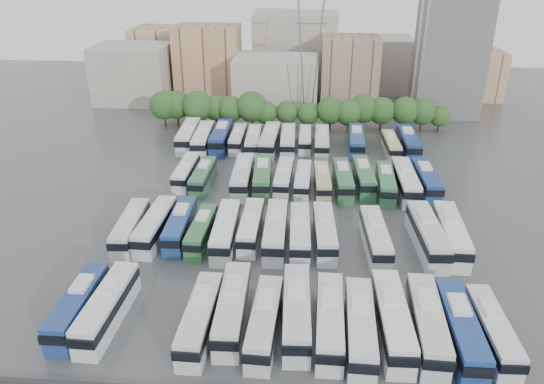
# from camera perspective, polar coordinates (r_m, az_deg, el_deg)

# --- Properties ---
(ground) EXTENTS (220.00, 220.00, 0.00)m
(ground) POSITION_cam_1_polar(r_m,az_deg,el_deg) (77.13, 1.92, -3.23)
(ground) COLOR #424447
(ground) RESTS_ON ground
(tree_line) EXTENTS (64.37, 7.88, 8.36)m
(tree_line) POSITION_cam_1_polar(r_m,az_deg,el_deg) (114.57, 1.76, 8.91)
(tree_line) COLOR black
(tree_line) RESTS_ON ground
(city_buildings) EXTENTS (102.00, 35.00, 20.00)m
(city_buildings) POSITION_cam_1_polar(r_m,az_deg,el_deg) (142.91, 0.15, 13.61)
(city_buildings) COLOR #9E998E
(city_buildings) RESTS_ON ground
(apartment_tower) EXTENTS (14.00, 14.00, 26.00)m
(apartment_tower) POSITION_cam_1_polar(r_m,az_deg,el_deg) (131.83, 18.53, 13.63)
(apartment_tower) COLOR silver
(apartment_tower) RESTS_ON ground
(electricity_pylon) EXTENTS (9.00, 6.91, 33.83)m
(electricity_pylon) POSITION_cam_1_polar(r_m,az_deg,el_deg) (119.13, 4.12, 16.46)
(electricity_pylon) COLOR slate
(electricity_pylon) RESTS_ON ground
(bus_r0_s0) EXTENTS (2.66, 12.20, 3.83)m
(bus_r0_s0) POSITION_cam_1_polar(r_m,az_deg,el_deg) (61.10, -20.10, -11.38)
(bus_r0_s0) COLOR navy
(bus_r0_s0) RESTS_ON ground
(bus_r0_s1) EXTENTS (3.29, 12.87, 4.01)m
(bus_r0_s1) POSITION_cam_1_polar(r_m,az_deg,el_deg) (59.77, -17.30, -11.71)
(bus_r0_s1) COLOR silver
(bus_r0_s1) RESTS_ON ground
(bus_r0_s4) EXTENTS (2.93, 12.43, 3.88)m
(bus_r0_s4) POSITION_cam_1_polar(r_m,az_deg,el_deg) (56.31, -7.72, -13.28)
(bus_r0_s4) COLOR silver
(bus_r0_s4) RESTS_ON ground
(bus_r0_s5) EXTENTS (3.06, 12.94, 4.04)m
(bus_r0_s5) POSITION_cam_1_polar(r_m,az_deg,el_deg) (57.17, -4.28, -12.32)
(bus_r0_s5) COLOR silver
(bus_r0_s5) RESTS_ON ground
(bus_r0_s6) EXTENTS (3.20, 12.28, 3.82)m
(bus_r0_s6) POSITION_cam_1_polar(r_m,az_deg,el_deg) (55.48, -0.80, -13.73)
(bus_r0_s6) COLOR silver
(bus_r0_s6) RESTS_ON ground
(bus_r0_s7) EXTENTS (3.27, 13.14, 4.10)m
(bus_r0_s7) POSITION_cam_1_polar(r_m,az_deg,el_deg) (56.60, 2.66, -12.68)
(bus_r0_s7) COLOR silver
(bus_r0_s7) RESTS_ON ground
(bus_r0_s8) EXTENTS (3.04, 12.69, 3.96)m
(bus_r0_s8) POSITION_cam_1_polar(r_m,az_deg,el_deg) (55.85, 6.23, -13.51)
(bus_r0_s8) COLOR silver
(bus_r0_s8) RESTS_ON ground
(bus_r0_s9) EXTENTS (3.21, 12.87, 4.01)m
(bus_r0_s9) POSITION_cam_1_polar(r_m,az_deg,el_deg) (55.39, 9.47, -14.10)
(bus_r0_s9) COLOR silver
(bus_r0_s9) RESTS_ON ground
(bus_r0_s10) EXTENTS (3.17, 13.38, 4.18)m
(bus_r0_s10) POSITION_cam_1_polar(r_m,az_deg,el_deg) (56.78, 12.82, -13.20)
(bus_r0_s10) COLOR white
(bus_r0_s10) RESTS_ON ground
(bus_r0_s11) EXTENTS (3.41, 13.24, 4.12)m
(bus_r0_s11) POSITION_cam_1_polar(r_m,az_deg,el_deg) (57.22, 16.37, -13.37)
(bus_r0_s11) COLOR silver
(bus_r0_s11) RESTS_ON ground
(bus_r0_s12) EXTENTS (2.86, 12.89, 4.04)m
(bus_r0_s12) POSITION_cam_1_polar(r_m,az_deg,el_deg) (57.50, 19.61, -13.73)
(bus_r0_s12) COLOR navy
(bus_r0_s12) RESTS_ON ground
(bus_r0_s13) EXTENTS (2.85, 11.81, 3.69)m
(bus_r0_s13) POSITION_cam_1_polar(r_m,az_deg,el_deg) (58.78, 22.60, -13.56)
(bus_r0_s13) COLOR silver
(bus_r0_s13) RESTS_ON ground
(bus_r1_s0) EXTENTS (3.24, 12.24, 3.81)m
(bus_r1_s0) POSITION_cam_1_polar(r_m,az_deg,el_deg) (74.37, -14.97, -3.67)
(bus_r1_s0) COLOR silver
(bus_r1_s0) RESTS_ON ground
(bus_r1_s1) EXTENTS (3.24, 12.64, 3.94)m
(bus_r1_s1) POSITION_cam_1_polar(r_m,az_deg,el_deg) (73.92, -12.43, -3.51)
(bus_r1_s1) COLOR silver
(bus_r1_s1) RESTS_ON ground
(bus_r1_s2) EXTENTS (2.87, 12.04, 3.76)m
(bus_r1_s2) POSITION_cam_1_polar(r_m,az_deg,el_deg) (73.50, -9.87, -3.52)
(bus_r1_s2) COLOR navy
(bus_r1_s2) RESTS_ON ground
(bus_r1_s3) EXTENTS (2.81, 11.14, 3.47)m
(bus_r1_s3) POSITION_cam_1_polar(r_m,az_deg,el_deg) (72.03, -7.58, -4.12)
(bus_r1_s3) COLOR #2E6C3C
(bus_r1_s3) RESTS_ON ground
(bus_r1_s4) EXTENTS (3.06, 12.82, 4.00)m
(bus_r1_s4) POSITION_cam_1_polar(r_m,az_deg,el_deg) (71.18, -5.01, -4.12)
(bus_r1_s4) COLOR white
(bus_r1_s4) RESTS_ON ground
(bus_r1_s5) EXTENTS (2.71, 11.86, 3.71)m
(bus_r1_s5) POSITION_cam_1_polar(r_m,az_deg,el_deg) (72.24, -2.27, -3.70)
(bus_r1_s5) COLOR white
(bus_r1_s5) RESTS_ON ground
(bus_r1_s6) EXTENTS (2.91, 12.93, 4.05)m
(bus_r1_s6) POSITION_cam_1_polar(r_m,az_deg,el_deg) (70.85, 0.39, -4.14)
(bus_r1_s6) COLOR silver
(bus_r1_s6) RESTS_ON ground
(bus_r1_s7) EXTENTS (3.04, 12.35, 3.85)m
(bus_r1_s7) POSITION_cam_1_polar(r_m,az_deg,el_deg) (70.65, 3.01, -4.37)
(bus_r1_s7) COLOR silver
(bus_r1_s7) RESTS_ON ground
(bus_r1_s8) EXTENTS (3.23, 12.36, 3.84)m
(bus_r1_s8) POSITION_cam_1_polar(r_m,az_deg,el_deg) (71.05, 5.69, -4.29)
(bus_r1_s8) COLOR silver
(bus_r1_s8) RESTS_ON ground
(bus_r1_s10) EXTENTS (3.32, 12.51, 3.89)m
(bus_r1_s10) POSITION_cam_1_polar(r_m,az_deg,el_deg) (70.85, 11.05, -4.74)
(bus_r1_s10) COLOR silver
(bus_r1_s10) RESTS_ON ground
(bus_r1_s12) EXTENTS (3.66, 13.73, 4.27)m
(bus_r1_s12) POSITION_cam_1_polar(r_m,az_deg,el_deg) (72.60, 16.36, -4.41)
(bus_r1_s12) COLOR silver
(bus_r1_s12) RESTS_ON ground
(bus_r1_s13) EXTENTS (3.49, 13.54, 4.22)m
(bus_r1_s13) POSITION_cam_1_polar(r_m,az_deg,el_deg) (73.67, 18.70, -4.31)
(bus_r1_s13) COLOR white
(bus_r1_s13) RESTS_ON ground
(bus_r2_s1) EXTENTS (2.58, 11.42, 3.58)m
(bus_r2_s1) POSITION_cam_1_polar(r_m,az_deg,el_deg) (90.53, -9.21, 2.17)
(bus_r2_s1) COLOR white
(bus_r2_s1) RESTS_ON ground
(bus_r2_s2) EXTENTS (2.83, 11.57, 3.61)m
(bus_r2_s2) POSITION_cam_1_polar(r_m,az_deg,el_deg) (88.26, -7.43, 1.68)
(bus_r2_s2) COLOR #2F6E42
(bus_r2_s2) RESTS_ON ground
(bus_r2_s4) EXTENTS (3.17, 13.12, 4.10)m
(bus_r2_s4) POSITION_cam_1_polar(r_m,az_deg,el_deg) (87.16, -3.20, 1.72)
(bus_r2_s4) COLOR silver
(bus_r2_s4) RESTS_ON ground
(bus_r2_s5) EXTENTS (3.37, 12.78, 3.97)m
(bus_r2_s5) POSITION_cam_1_polar(r_m,az_deg,el_deg) (87.11, -1.03, 1.70)
(bus_r2_s5) COLOR #2E6D3D
(bus_r2_s5) RESTS_ON ground
(bus_r2_s6) EXTENTS (2.94, 11.70, 3.65)m
(bus_r2_s6) POSITION_cam_1_polar(r_m,az_deg,el_deg) (87.08, 1.27, 1.57)
(bus_r2_s6) COLOR silver
(bus_r2_s6) RESTS_ON ground
(bus_r2_s7) EXTENTS (2.74, 11.11, 3.47)m
(bus_r2_s7) POSITION_cam_1_polar(r_m,az_deg,el_deg) (86.63, 3.35, 1.34)
(bus_r2_s7) COLOR silver
(bus_r2_s7) RESTS_ON ground
(bus_r2_s8) EXTENTS (2.84, 11.16, 3.47)m
(bus_r2_s8) POSITION_cam_1_polar(r_m,az_deg,el_deg) (86.35, 5.43, 1.18)
(bus_r2_s8) COLOR tan
(bus_r2_s8) RESTS_ON ground
(bus_r2_s9) EXTENTS (3.14, 12.21, 3.80)m
(bus_r2_s9) POSITION_cam_1_polar(r_m,az_deg,el_deg) (87.02, 7.65, 1.38)
(bus_r2_s9) COLOR #2D6941
(bus_r2_s9) RESTS_ON ground
(bus_r2_s10) EXTENTS (3.24, 12.29, 3.82)m
(bus_r2_s10) POSITION_cam_1_polar(r_m,az_deg,el_deg) (88.52, 9.81, 1.66)
(bus_r2_s10) COLOR #2E6D46
(bus_r2_s10) RESTS_ON ground
(bus_r2_s11) EXTENTS (3.15, 11.97, 3.72)m
(bus_r2_s11) POSITION_cam_1_polar(r_m,az_deg,el_deg) (87.14, 12.14, 1.02)
(bus_r2_s11) COLOR #2F6E44
(bus_r2_s11) RESTS_ON ground
(bus_r2_s12) EXTENTS (3.03, 13.31, 4.17)m
(bus_r2_s12) POSITION_cam_1_polar(r_m,az_deg,el_deg) (87.81, 14.17, 1.16)
(bus_r2_s12) COLOR silver
(bus_r2_s12) RESTS_ON ground
(bus_r2_s13) EXTENTS (3.13, 12.62, 3.93)m
(bus_r2_s13) POSITION_cam_1_polar(r_m,az_deg,el_deg) (89.44, 16.22, 1.28)
(bus_r2_s13) COLOR navy
(bus_r2_s13) RESTS_ON ground
(bus_r3_s0) EXTENTS (3.50, 13.68, 4.26)m
(bus_r3_s0) POSITION_cam_1_polar(r_m,az_deg,el_deg) (107.00, -8.98, 6.04)
(bus_r3_s0) COLOR silver
(bus_r3_s0) RESTS_ON ground
(bus_r3_s1) EXTENTS (3.41, 13.39, 4.17)m
(bus_r3_s1) POSITION_cam_1_polar(r_m,az_deg,el_deg) (104.82, -7.42, 5.70)
(bus_r3_s1) COLOR white
(bus_r3_s1) RESTS_ON ground
(bus_r3_s2) EXTENTS (3.05, 13.64, 4.27)m
(bus_r3_s2) POSITION_cam_1_polar(r_m,az_deg,el_deg) (105.29, -5.49, 5.92)
(bus_r3_s2) COLOR navy
(bus_r3_s2) RESTS_ON ground
(bus_r3_s3) EXTENTS (2.54, 11.41, 3.58)m
(bus_r3_s3) POSITION_cam_1_polar(r_m,az_deg,el_deg) (105.13, -3.68, 5.76)
(bus_r3_s3) COLOR silver
(bus_r3_s3) RESTS_ON ground
(bus_r3_s4) EXTENTS (3.05, 12.25, 3.82)m
(bus_r3_s4) POSITION_cam_1_polar(r_m,az_deg,el_deg) (103.35, -2.00, 5.52)
(bus_r3_s4) COLOR silver
(bus_r3_s4) RESTS_ON ground
(bus_r3_s5) EXTENTS (3.45, 13.67, 4.26)m
(bus_r3_s5) POSITION_cam_1_polar(r_m,az_deg,el_deg) (102.92, -0.24, 5.58)
(bus_r3_s5) COLOR silver
(bus_r3_s5) RESTS_ON ground
(bus_r3_s6) EXTENTS (3.01, 12.60, 3.94)m
(bus_r3_s6) POSITION_cam_1_polar(r_m,az_deg,el_deg) (103.42, 1.73, 5.57)
(bus_r3_s6) COLOR silver
(bus_r3_s6) RESTS_ON ground
(bus_r3_s7) EXTENTS (2.38, 10.89, 3.42)m
(bus_r3_s7) POSITION_cam_1_polar(r_m,az_deg,el_deg) (105.04, 3.57, 5.70)
(bus_r3_s7) COLOR silver
(bus_r3_s7) RESTS_ON ground
(bus_r3_s8) EXTENTS (2.91, 12.46, 3.89)m
(bus_r3_s8) POSITION_cam_1_polar(r_m,az_deg,el_deg) (103.27, 5.39, 5.42)
(bus_r3_s8) COLOR silver
(bus_r3_s8) RESTS_ON ground
(bus_r3_s10) EXTENTS (3.36, 12.97, 4.03)m
(bus_r3_s10) POSITION_cam_1_polar(r_m,az_deg,el_deg) (104.37, 9.06, 5.47)
(bus_r3_s10) COLOR navy
(bus_r3_s10) RESTS_ON ground
(bus_r3_s12) EXTENTS (2.73, 11.10, 3.46)m
(bus_r3_s12) POSITION_cam_1_polar(r_m,az_deg,el_deg) (104.15, 12.68, 4.96)
(bus_r3_s12) COLOR #D0BB8F
(bus_r3_s12) RESTS_ON ground
(bus_r3_s13) EXTENTS (3.01, 13.17, 4.12)m
(bus_r3_s13) POSITION_cam_1_polar(r_m,az_deg,el_deg) (105.50, 14.44, 5.22)
(bus_r3_s13) COLOR navy
(bus_r3_s13) RESTS_ON ground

